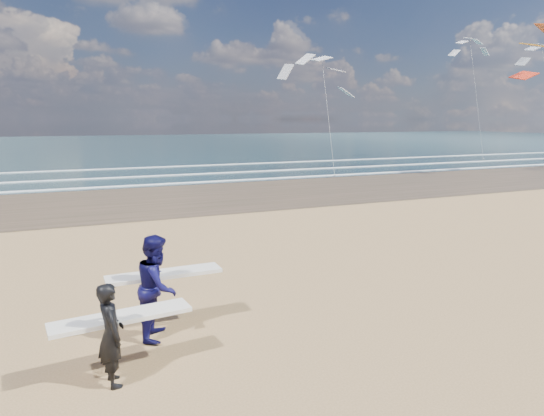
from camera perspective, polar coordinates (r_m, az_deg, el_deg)
name	(u,v)px	position (r m, az deg, el deg)	size (l,w,h in m)	color
wet_sand_strip	(423,181)	(33.94, 17.35, 3.08)	(220.00, 12.00, 0.01)	#463A25
ocean	(205,144)	(82.62, -7.89, 7.50)	(220.00, 100.00, 0.02)	#193238
foam_breakers	(343,167)	(42.06, 8.39, 4.83)	(220.00, 11.70, 0.05)	white
surfer_near	(113,331)	(8.07, -18.21, -13.60)	(2.24, 1.05, 1.63)	black
surfer_far	(158,286)	(9.40, -13.29, -8.88)	(2.21, 1.21, 1.96)	#0D0B40
kite_1	(326,97)	(37.43, 6.38, 12.89)	(6.48, 4.81, 9.89)	slate
kite_5	(476,90)	(56.11, 22.83, 12.72)	(5.06, 4.66, 13.48)	slate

